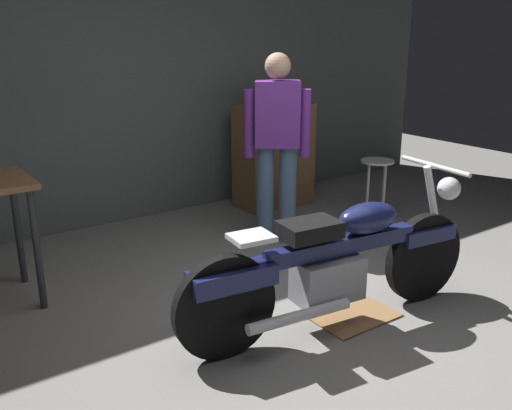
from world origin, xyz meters
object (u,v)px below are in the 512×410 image
at_px(motorcycle, 337,261).
at_px(shop_stool, 377,174).
at_px(person_standing, 277,141).
at_px(wooden_dresser, 274,155).

distance_m(motorcycle, shop_stool, 2.13).
relative_size(person_standing, wooden_dresser, 1.52).
bearing_deg(motorcycle, wooden_dresser, 68.36).
distance_m(motorcycle, person_standing, 1.62).
height_order(person_standing, shop_stool, person_standing).
height_order(person_standing, wooden_dresser, person_standing).
bearing_deg(wooden_dresser, motorcycle, -118.45).
bearing_deg(person_standing, wooden_dresser, -90.65).
distance_m(shop_stool, wooden_dresser, 1.17).
bearing_deg(person_standing, shop_stool, -152.91).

